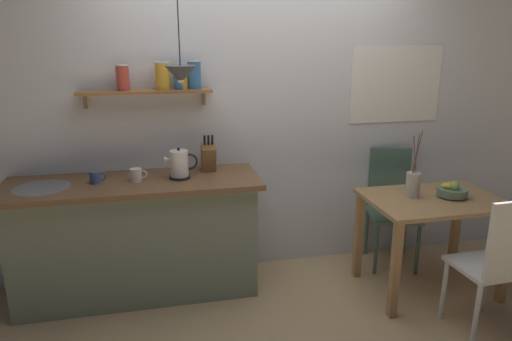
% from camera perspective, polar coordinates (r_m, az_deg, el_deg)
% --- Properties ---
extents(ground_plane, '(14.00, 14.00, 0.00)m').
position_cam_1_polar(ground_plane, '(3.71, 2.44, -15.23)').
color(ground_plane, tan).
extents(back_wall, '(6.80, 0.11, 2.70)m').
position_cam_1_polar(back_wall, '(3.89, 3.13, 7.57)').
color(back_wall, silver).
rests_on(back_wall, ground_plane).
extents(kitchen_counter, '(1.83, 0.63, 0.92)m').
position_cam_1_polar(kitchen_counter, '(3.68, -14.20, -7.86)').
color(kitchen_counter, gray).
rests_on(kitchen_counter, ground_plane).
extents(wall_shelf, '(0.97, 0.20, 0.34)m').
position_cam_1_polar(wall_shelf, '(3.56, -11.54, 10.49)').
color(wall_shelf, '#9E6B3D').
extents(dining_table, '(0.99, 0.70, 0.76)m').
position_cam_1_polar(dining_table, '(3.80, 20.57, -4.92)').
color(dining_table, tan).
rests_on(dining_table, ground_plane).
extents(dining_chair_near, '(0.41, 0.40, 0.98)m').
position_cam_1_polar(dining_chair_near, '(3.42, 27.10, -9.73)').
color(dining_chair_near, silver).
rests_on(dining_chair_near, ground_plane).
extents(dining_chair_far, '(0.49, 0.52, 0.99)m').
position_cam_1_polar(dining_chair_far, '(4.23, 16.04, -3.66)').
color(dining_chair_far, '#4C6B5B').
rests_on(dining_chair_far, ground_plane).
extents(fruit_bowl, '(0.22, 0.22, 0.13)m').
position_cam_1_polar(fruit_bowl, '(3.81, 22.66, -2.27)').
color(fruit_bowl, slate).
rests_on(fruit_bowl, dining_table).
extents(twig_vase, '(0.11, 0.11, 0.50)m').
position_cam_1_polar(twig_vase, '(3.70, 18.48, -1.57)').
color(twig_vase, '#B7B2A8').
rests_on(twig_vase, dining_table).
extents(electric_kettle, '(0.24, 0.16, 0.23)m').
position_cam_1_polar(electric_kettle, '(3.47, -9.23, 0.71)').
color(electric_kettle, black).
rests_on(electric_kettle, kitchen_counter).
extents(knife_block, '(0.10, 0.18, 0.29)m').
position_cam_1_polar(knife_block, '(3.63, -5.79, 1.68)').
color(knife_block, brown).
rests_on(knife_block, kitchen_counter).
extents(coffee_mug_by_sink, '(0.12, 0.08, 0.09)m').
position_cam_1_polar(coffee_mug_by_sink, '(3.52, -18.88, -0.76)').
color(coffee_mug_by_sink, '#3D5B89').
rests_on(coffee_mug_by_sink, kitchen_counter).
extents(coffee_mug_spare, '(0.12, 0.08, 0.09)m').
position_cam_1_polar(coffee_mug_spare, '(3.48, -14.30, -0.51)').
color(coffee_mug_spare, white).
rests_on(coffee_mug_spare, kitchen_counter).
extents(pendant_lamp, '(0.21, 0.21, 0.57)m').
position_cam_1_polar(pendant_lamp, '(3.29, -9.13, 11.42)').
color(pendant_lamp, black).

